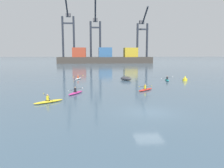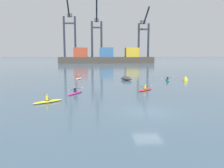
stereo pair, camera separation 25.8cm
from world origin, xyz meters
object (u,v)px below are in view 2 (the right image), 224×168
at_px(gantry_crane_west, 69,31).
at_px(capsized_dinghy, 126,79).
at_px(channel_buoy, 186,79).
at_px(kayak_teal, 167,80).
at_px(kayak_red, 145,89).
at_px(gantry_crane_east_mid, 144,36).
at_px(kayak_magenta, 75,92).
at_px(kayak_white, 79,78).
at_px(container_barge, 106,58).
at_px(gantry_crane_west_mid, 97,34).
at_px(kayak_yellow, 48,101).

relative_size(gantry_crane_west, capsized_dinghy, 15.28).
relative_size(gantry_crane_west, channel_buoy, 40.14).
height_order(kayak_teal, kayak_red, same).
height_order(gantry_crane_east_mid, kayak_magenta, gantry_crane_east_mid).
bearing_deg(gantry_crane_west, kayak_white, -82.84).
relative_size(gantry_crane_west, gantry_crane_east_mid, 1.30).
height_order(container_barge, gantry_crane_west_mid, gantry_crane_west_mid).
relative_size(container_barge, kayak_white, 15.28).
bearing_deg(kayak_magenta, channel_buoy, 31.92).
bearing_deg(gantry_crane_west_mid, kayak_yellow, -93.29).
height_order(channel_buoy, kayak_red, channel_buoy).
height_order(gantry_crane_east_mid, capsized_dinghy, gantry_crane_east_mid).
bearing_deg(gantry_crane_west_mid, kayak_red, -86.86).
bearing_deg(container_barge, gantry_crane_east_mid, 19.07).
height_order(channel_buoy, kayak_magenta, channel_buoy).
height_order(gantry_crane_east_mid, kayak_yellow, gantry_crane_east_mid).
bearing_deg(channel_buoy, gantry_crane_west, 108.46).
bearing_deg(gantry_crane_west_mid, gantry_crane_east_mid, -3.50).
bearing_deg(gantry_crane_west, channel_buoy, -71.54).
bearing_deg(kayak_teal, gantry_crane_west, 106.77).
distance_m(kayak_yellow, kayak_white, 22.38).
relative_size(gantry_crane_east_mid, kayak_yellow, 10.08).
bearing_deg(gantry_crane_west, kayak_magenta, -83.55).
distance_m(kayak_teal, kayak_red, 13.34).
distance_m(gantry_crane_west, kayak_white, 95.38).
relative_size(gantry_crane_west_mid, kayak_teal, 10.27).
xyz_separation_m(gantry_crane_east_mid, channel_buoy, (-12.03, -92.53, -15.54)).
xyz_separation_m(channel_buoy, kayak_magenta, (-20.08, -12.51, -0.19)).
distance_m(gantry_crane_west_mid, kayak_red, 106.47).
relative_size(gantry_crane_west_mid, kayak_white, 10.29).
bearing_deg(kayak_magenta, kayak_red, 10.45).
bearing_deg(channel_buoy, kayak_red, -134.03).
xyz_separation_m(gantry_crane_west, capsized_dinghy, (21.21, -95.65, -18.62)).
distance_m(kayak_white, kayak_red, 18.59).
bearing_deg(kayak_yellow, capsized_dinghy, 59.97).
relative_size(channel_buoy, kayak_yellow, 0.33).
distance_m(gantry_crane_east_mid, kayak_white, 95.17).
distance_m(kayak_teal, kayak_white, 17.94).
relative_size(gantry_crane_east_mid, channel_buoy, 30.86).
relative_size(kayak_yellow, kayak_red, 1.08).
bearing_deg(channel_buoy, gantry_crane_east_mid, 82.59).
relative_size(gantry_crane_west, gantry_crane_west_mid, 1.13).
distance_m(capsized_dinghy, kayak_yellow, 22.47).
xyz_separation_m(container_barge, channel_buoy, (10.87, -84.62, -2.71)).
height_order(capsized_dinghy, kayak_teal, kayak_teal).
distance_m(gantry_crane_east_mid, kayak_yellow, 116.59).
xyz_separation_m(gantry_crane_west_mid, kayak_yellow, (-6.44, -111.95, -16.79)).
bearing_deg(gantry_crane_east_mid, kayak_magenta, -107.00).
xyz_separation_m(gantry_crane_east_mid, kayak_white, (-32.89, -87.91, -15.73)).
bearing_deg(gantry_crane_west, capsized_dinghy, -77.50).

